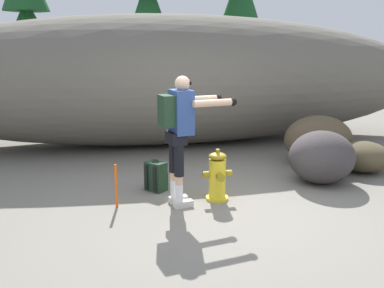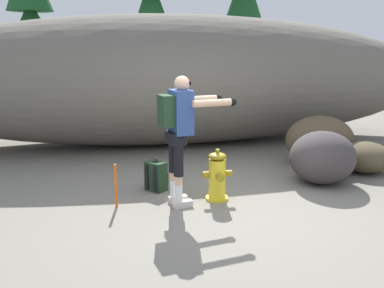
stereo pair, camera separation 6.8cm
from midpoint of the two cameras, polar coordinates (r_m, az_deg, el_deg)
ground_plane at (r=5.77m, az=3.81°, el=-8.83°), size 56.00×56.00×0.04m
dirt_embankment at (r=9.41m, az=-2.51°, el=8.53°), size 12.39×3.20×2.79m
fire_hydrant at (r=5.99m, az=3.71°, el=-4.40°), size 0.42×0.37×0.73m
utility_worker at (r=5.60m, az=-1.21°, el=2.62°), size 1.03×0.64×1.75m
spare_backpack at (r=6.42m, az=-4.49°, el=-4.33°), size 0.36×0.36×0.47m
boulder_large at (r=8.11m, az=16.92°, el=0.51°), size 1.38×1.14×0.90m
boulder_mid at (r=7.91m, az=22.28°, el=-1.61°), size 1.20×1.20×0.52m
boulder_small at (r=7.01m, az=17.32°, el=-1.71°), size 1.46×1.44×0.83m
pine_tree_far_left at (r=15.87m, az=-20.57°, el=15.03°), size 2.35×2.35×5.31m
pine_tree_left at (r=14.79m, az=-5.33°, el=17.96°), size 2.28×2.28×6.48m
survey_stake at (r=5.79m, az=-9.81°, el=-5.53°), size 0.04×0.04×0.60m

